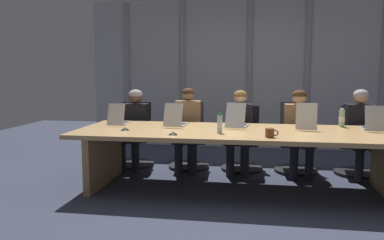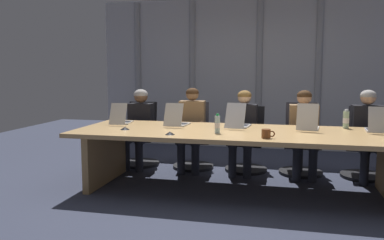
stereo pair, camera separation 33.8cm
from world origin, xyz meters
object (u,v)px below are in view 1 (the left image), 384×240
Objects in this scene: water_bottle_secondary at (220,124)px; office_chair_right_end at (357,149)px; laptop_right_mid at (306,123)px; office_chair_center at (243,146)px; laptop_left_end at (119,120)px; laptop_left_mid at (176,121)px; office_chair_left_mid at (189,143)px; office_chair_right_mid at (296,146)px; person_left_mid at (188,124)px; person_left_end at (134,123)px; conference_mic_middle at (125,129)px; coffee_mug_far at (270,133)px; office_chair_left_end at (135,142)px; conference_mic_left_side at (173,133)px; person_center at (240,126)px; water_bottle_primary at (342,118)px; person_right_mid at (299,127)px; laptop_center at (238,122)px; person_right_end at (361,127)px; laptop_right_end at (373,125)px.

office_chair_right_end is at bearing 35.08° from water_bottle_secondary.
laptop_right_mid is 1.18m from office_chair_center.
laptop_left_end is 1.07× the size of laptop_left_mid.
office_chair_left_mid is 4.32× the size of water_bottle_secondary.
office_chair_right_mid is 1.58m from person_left_mid.
person_left_end is 10.48× the size of conference_mic_middle.
laptop_right_mid is at bearing -40.14° from office_chair_right_end.
office_chair_right_end reaches higher than coffee_mug_far.
water_bottle_secondary is (1.41, -1.26, 0.47)m from office_chair_left_end.
coffee_mug_far is (0.34, -1.48, 0.43)m from office_chair_center.
person_left_end is at bearing 123.10° from conference_mic_left_side.
person_left_end is 1.00× the size of person_center.
laptop_right_mid is at bearing -85.64° from laptop_left_mid.
person_left_end is at bearing -88.47° from person_center.
office_chair_left_end is 0.92m from person_left_mid.
office_chair_left_mid is 2.17m from water_bottle_primary.
laptop_left_mid is 0.99m from person_left_end.
laptop_left_end is at bearing -1.64° from person_left_end.
conference_mic_left_side is at bearing -46.71° from office_chair_right_mid.
person_right_mid is at bearing 48.03° from water_bottle_secondary.
laptop_center reaches higher than conference_mic_left_side.
person_right_mid is 0.62m from water_bottle_primary.
laptop_left_end is at bearing 160.46° from water_bottle_secondary.
office_chair_right_mid is at bearing 82.12° from office_chair_left_mid.
office_chair_right_mid is 0.85× the size of person_left_end.
laptop_left_mid is at bearing 98.33° from laptop_right_mid.
person_right_end is at bearing 87.35° from person_right_mid.
office_chair_right_mid is at bearing 10.27° from laptop_right_mid.
person_left_mid is at bearing 76.71° from laptop_right_mid.
water_bottle_primary is (-0.31, 0.23, 0.05)m from laptop_right_end.
laptop_center is at bearing 0.82° from office_chair_center.
laptop_left_mid is 0.38× the size of person_right_mid.
person_center is (0.78, 0.62, -0.13)m from laptop_left_mid.
laptop_right_end is 0.36× the size of person_right_end.
office_chair_center is 0.85m from person_right_mid.
person_right_mid is (1.57, -0.16, 0.31)m from office_chair_left_mid.
coffee_mug_far is at bearing 124.92° from laptop_right_end.
person_left_end is 3.17m from person_right_end.
laptop_center is at bearing -169.73° from water_bottle_primary.
laptop_right_mid reaches higher than office_chair_right_mid.
laptop_left_mid is 0.39× the size of person_left_end.
office_chair_right_end is 0.88m from person_right_mid.
laptop_left_end is 0.42× the size of person_center.
person_right_mid is (-0.02, 0.59, -0.12)m from laptop_right_mid.
laptop_right_mid is at bearing 26.24° from conference_mic_left_side.
office_chair_right_mid is 8.91× the size of conference_mic_middle.
office_chair_right_mid is at bearing -83.98° from office_chair_right_end.
conference_mic_left_side is (0.92, -1.49, 0.39)m from office_chair_left_end.
conference_mic_left_side is at bearing -167.97° from laptop_left_mid.
conference_mic_middle is (-1.69, 0.22, -0.03)m from coffee_mug_far.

